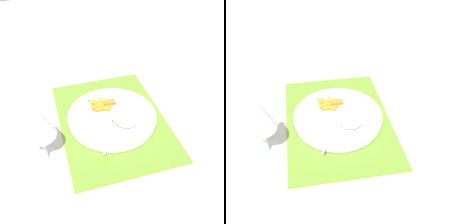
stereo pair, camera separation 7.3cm
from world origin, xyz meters
TOP-DOWN VIEW (x-y plane):
  - ground_plane at (0.00, 0.00)m, footprint 2.40×2.40m
  - placemat at (0.00, 0.00)m, footprint 0.43×0.31m
  - plate at (0.00, 0.00)m, footprint 0.26×0.26m
  - rice_mound at (-0.03, -0.03)m, footprint 0.11×0.08m
  - carrot_portion at (0.04, 0.02)m, footprint 0.06×0.08m
  - pea_scatter at (0.03, 0.01)m, footprint 0.09×0.08m
  - fork at (-0.03, 0.02)m, footprint 0.18×0.09m
  - wine_glass at (-0.09, 0.20)m, footprint 0.08×0.08m

SIDE VIEW (x-z plane):
  - ground_plane at x=0.00m, z-range 0.00..0.00m
  - placemat at x=0.00m, z-range 0.00..0.01m
  - plate at x=0.00m, z-range 0.01..0.02m
  - fork at x=-0.03m, z-range 0.02..0.03m
  - pea_scatter at x=0.03m, z-range 0.02..0.03m
  - carrot_portion at x=0.04m, z-range 0.02..0.04m
  - rice_mound at x=-0.03m, z-range 0.02..0.06m
  - wine_glass at x=-0.09m, z-range 0.04..0.22m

